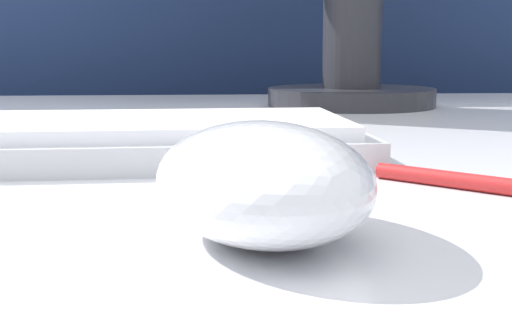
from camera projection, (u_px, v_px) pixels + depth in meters
name	position (u px, v px, depth m)	size (l,w,h in m)	color
partition_panel	(258.00, 171.00, 1.13)	(5.00, 0.03, 1.26)	navy
computer_mouse_near	(263.00, 180.00, 0.25)	(0.09, 0.12, 0.04)	white
keyboard	(41.00, 140.00, 0.42)	(0.39, 0.15, 0.02)	silver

